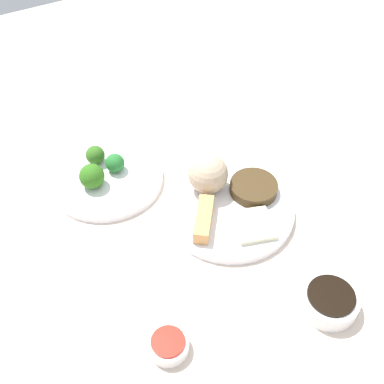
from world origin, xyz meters
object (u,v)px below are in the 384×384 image
(soy_sauce_bowl, at_px, (329,301))
(main_plate, at_px, (229,210))
(broccoli_plate, at_px, (107,178))
(sauce_ramekin_sweet_and_sour, at_px, (168,345))

(soy_sauce_bowl, bearing_deg, main_plate, -83.65)
(broccoli_plate, bearing_deg, main_plate, 130.74)
(broccoli_plate, bearing_deg, soy_sauce_bowl, 113.73)
(sauce_ramekin_sweet_and_sour, bearing_deg, soy_sauce_bowl, 165.70)
(main_plate, relative_size, soy_sauce_bowl, 2.64)
(sauce_ramekin_sweet_and_sour, bearing_deg, main_plate, -141.11)
(main_plate, height_order, sauce_ramekin_sweet_and_sour, sauce_ramekin_sweet_and_sour)
(main_plate, bearing_deg, sauce_ramekin_sweet_and_sour, 38.89)
(soy_sauce_bowl, height_order, sauce_ramekin_sweet_and_sour, soy_sauce_bowl)
(broccoli_plate, xyz_separation_m, soy_sauce_bowl, (-0.20, 0.47, 0.01))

